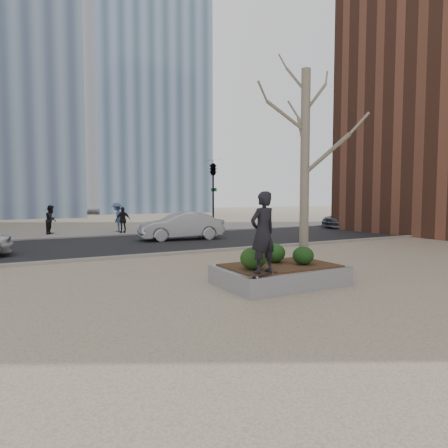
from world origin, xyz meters
TOP-DOWN VIEW (x-y plane):
  - ground at (0.00, 0.00)m, footprint 120.00×120.00m
  - street at (0.00, 10.00)m, footprint 60.00×8.00m
  - far_sidewalk at (0.00, 17.00)m, footprint 60.00×6.00m
  - planter at (1.00, 0.00)m, footprint 3.00×2.00m
  - planter_mulch at (1.00, 0.00)m, footprint 2.70×1.70m
  - sycamore_tree at (2.00, 0.30)m, footprint 2.80×2.80m
  - shrub_left at (0.08, -0.22)m, footprint 0.61×0.61m
  - shrub_middle at (1.08, 0.35)m, footprint 0.58×0.58m
  - shrub_right at (1.53, -0.25)m, footprint 0.53×0.53m
  - skateboard at (-0.07, -0.83)m, footprint 0.81×0.40m
  - skateboarder at (-0.07, -0.83)m, footprint 0.70×0.51m
  - car_silver at (2.67, 10.58)m, footprint 4.29×1.84m
  - car_third at (16.03, 12.13)m, footprint 4.81×2.16m
  - pedestrian_a at (-2.80, 16.76)m, footprint 0.90×0.99m
  - pedestrian_b at (0.91, 16.62)m, footprint 0.99×1.30m
  - pedestrian_c at (1.01, 15.55)m, footprint 0.94×0.49m
  - traffic_light_far at (6.50, 14.60)m, footprint 0.60×2.48m
  - building_glass_b at (12.00, 48.00)m, footprint 15.00×15.00m

SIDE VIEW (x-z plane):
  - ground at x=0.00m, z-range 0.00..0.00m
  - street at x=0.00m, z-range 0.00..0.02m
  - far_sidewalk at x=0.00m, z-range 0.00..0.02m
  - planter at x=1.00m, z-range 0.00..0.45m
  - planter_mulch at x=1.00m, z-range 0.45..0.49m
  - skateboard at x=-0.07m, z-range 0.45..0.53m
  - car_third at x=16.03m, z-range 0.02..1.39m
  - car_silver at x=2.67m, z-range 0.02..1.39m
  - shrub_right at x=1.53m, z-range 0.49..0.94m
  - shrub_middle at x=1.08m, z-range 0.49..0.98m
  - shrub_left at x=0.08m, z-range 0.49..1.01m
  - pedestrian_c at x=1.01m, z-range 0.02..1.56m
  - pedestrian_a at x=-2.80m, z-range 0.02..1.67m
  - pedestrian_b at x=0.91m, z-range 0.02..1.80m
  - skateboarder at x=-0.07m, z-range 0.53..2.30m
  - traffic_light_far at x=6.50m, z-range 0.00..4.50m
  - sycamore_tree at x=2.00m, z-range 0.49..7.09m
  - building_glass_b at x=12.00m, z-range 0.00..55.00m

